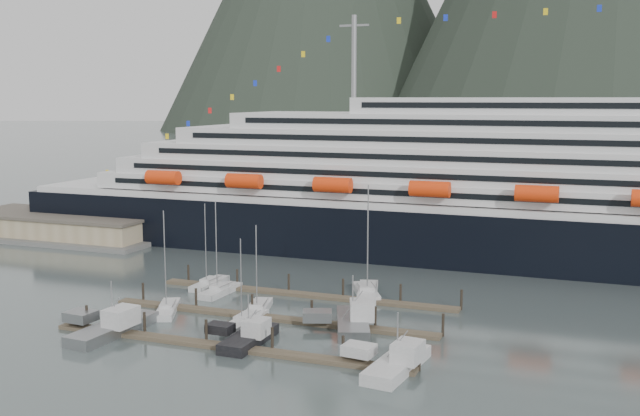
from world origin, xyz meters
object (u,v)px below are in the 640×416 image
Objects in this scene: cruise_ship at (560,198)px; sailboat_d at (245,321)px; warehouse at (63,228)px; sailboat_c at (258,309)px; sailboat_f at (366,292)px; sailboat_b at (167,310)px; trawler_a at (112,327)px; trawler_e at (351,322)px; sailboat_e at (209,284)px; sailboat_a at (220,291)px; sailboat_g at (368,292)px; trawler_d at (396,362)px; trawler_b at (248,337)px.

cruise_ship is 67.41m from sailboat_d.
sailboat_d is (65.02, -42.19, -1.85)m from warehouse.
warehouse is at bearing 45.76° from sailboat_c.
warehouse is 3.15× the size of sailboat_f.
trawler_a is at bearing 148.90° from sailboat_b.
sailboat_c is 1.03× the size of trawler_e.
sailboat_e reaches higher than trawler_e.
sailboat_b is 12.86m from sailboat_d.
sailboat_g is (21.68, 7.39, 0.02)m from sailboat_a.
sailboat_f is 1.13× the size of trawler_e.
sailboat_g reaches higher than warehouse.
sailboat_d is (0.80, -5.77, -0.02)m from sailboat_c.
warehouse is 102.51m from trawler_d.
trawler_b is at bearing -150.08° from sailboat_d.
trawler_b is (18.54, -23.48, 0.47)m from sailboat_e.
trawler_e is (10.10, 10.29, 0.10)m from trawler_b.
warehouse is at bearing 64.17° from sailboat_e.
sailboat_c is at bearing 8.91° from sailboat_d.
warehouse is 3.74× the size of sailboat_d.
sailboat_e is 26.29m from trawler_a.
warehouse is 3.27× the size of sailboat_e.
trawler_d is at bearing -101.80° from cruise_ship.
sailboat_g is (76.02, -22.01, -1.78)m from warehouse.
sailboat_c is at bearing -36.11° from trawler_a.
sailboat_c is 13.75m from trawler_b.
cruise_ship is 14.65× the size of trawler_a.
sailboat_b is 30.54m from sailboat_g.
sailboat_d is at bearing 124.63° from sailboat_f.
trawler_e is at bearing -114.65° from sailboat_c.
trawler_e reaches higher than trawler_a.
sailboat_e is (-14.60, 16.35, 0.02)m from sailboat_d.
sailboat_d is at bearing -50.68° from trawler_a.
sailboat_c is at bearing -122.04° from sailboat_a.
trawler_e is at bearing -113.44° from sailboat_e.
trawler_a is 1.11× the size of trawler_e.
cruise_ship is 83.52m from trawler_a.
sailboat_d is (10.68, -12.79, -0.04)m from sailboat_a.
sailboat_f reaches higher than trawler_a.
sailboat_a is 1.20× the size of trawler_d.
sailboat_e is 0.79× the size of sailboat_g.
sailboat_a is 1.00× the size of sailboat_b.
sailboat_c is (12.01, 4.71, -0.01)m from sailboat_b.
sailboat_c is at bearing -126.20° from sailboat_e.
sailboat_b is at bearing 96.74° from sailboat_c.
sailboat_a reaches higher than sailboat_d.
trawler_e is (14.04, 3.16, 0.59)m from sailboat_d.
sailboat_f is at bearing -53.36° from sailboat_c.
sailboat_b reaches higher than trawler_a.
sailboat_f is 39.09m from trawler_a.
trawler_b is at bearing 150.53° from sailboat_g.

